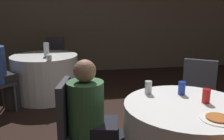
{
  "coord_description": "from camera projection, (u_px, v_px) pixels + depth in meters",
  "views": [
    {
      "loc": [
        -0.75,
        -1.87,
        1.51
      ],
      "look_at": [
        -0.26,
        0.82,
        0.85
      ],
      "focal_mm": 40.0,
      "sensor_mm": 36.0,
      "label": 1
    }
  ],
  "objects": [
    {
      "name": "wall_back",
      "position": [
        97.0,
        14.0,
        6.04
      ],
      "size": [
        16.0,
        0.06,
        2.8
      ],
      "color": "#7A6B5B",
      "rests_on": "ground_plane"
    },
    {
      "name": "table_far",
      "position": [
        46.0,
        76.0,
        4.34
      ],
      "size": [
        1.13,
        1.13,
        0.75
      ],
      "color": "white",
      "rests_on": "ground_plane"
    },
    {
      "name": "chair_near_northeast",
      "position": [
        198.0,
        92.0,
        2.95
      ],
      "size": [
        0.56,
        0.56,
        0.93
      ],
      "rotation": [
        0.0,
        0.0,
        -3.75
      ],
      "color": "#383842",
      "rests_on": "ground_plane"
    },
    {
      "name": "chair_near_west",
      "position": [
        75.0,
        124.0,
        2.13
      ],
      "size": [
        0.48,
        0.47,
        0.93
      ],
      "rotation": [
        0.0,
        0.0,
        -1.77
      ],
      "color": "#383842",
      "rests_on": "ground_plane"
    },
    {
      "name": "chair_far_north",
      "position": [
        55.0,
        56.0,
        5.25
      ],
      "size": [
        0.45,
        0.45,
        0.93
      ],
      "rotation": [
        0.0,
        0.0,
        -3.28
      ],
      "color": "#383842",
      "rests_on": "ground_plane"
    },
    {
      "name": "person_green_jacket",
      "position": [
        96.0,
        124.0,
        2.13
      ],
      "size": [
        0.49,
        0.35,
        1.12
      ],
      "rotation": [
        0.0,
        0.0,
        -1.77
      ],
      "color": "black",
      "rests_on": "ground_plane"
    },
    {
      "name": "person_blue_shirt",
      "position": [
        1.0,
        74.0,
        3.66
      ],
      "size": [
        0.45,
        0.44,
        1.18
      ],
      "rotation": [
        0.0,
        0.0,
        -0.82
      ],
      "color": "#282828",
      "rests_on": "ground_plane"
    },
    {
      "name": "pizza_plate_near",
      "position": [
        218.0,
        118.0,
        1.78
      ],
      "size": [
        0.26,
        0.26,
        0.02
      ],
      "color": "white",
      "rests_on": "table_near"
    },
    {
      "name": "soda_can_red",
      "position": [
        206.0,
        96.0,
        2.09
      ],
      "size": [
        0.07,
        0.07,
        0.12
      ],
      "color": "red",
      "rests_on": "table_near"
    },
    {
      "name": "soda_can_silver",
      "position": [
        148.0,
        87.0,
        2.31
      ],
      "size": [
        0.07,
        0.07,
        0.12
      ],
      "color": "silver",
      "rests_on": "table_near"
    },
    {
      "name": "soda_can_blue",
      "position": [
        182.0,
        88.0,
        2.29
      ],
      "size": [
        0.07,
        0.07,
        0.12
      ],
      "color": "#1E38A5",
      "rests_on": "table_near"
    },
    {
      "name": "bottle_far",
      "position": [
        46.0,
        50.0,
        4.14
      ],
      "size": [
        0.09,
        0.09,
        0.23
      ],
      "color": "silver",
      "rests_on": "table_far"
    },
    {
      "name": "cup_far",
      "position": [
        49.0,
        58.0,
        3.82
      ],
      "size": [
        0.08,
        0.08,
        0.09
      ],
      "color": "white",
      "rests_on": "table_far"
    }
  ]
}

